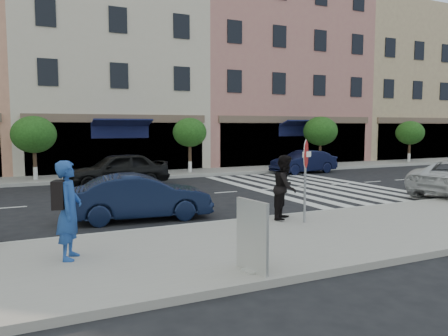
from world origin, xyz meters
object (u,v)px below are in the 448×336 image
at_px(car_far_right, 304,162).
at_px(stop_sign, 306,162).
at_px(photographer, 69,210).
at_px(poster_board, 252,237).
at_px(walker, 285,187).
at_px(car_far_mid, 117,170).
at_px(car_near_mid, 141,197).

bearing_deg(car_far_right, stop_sign, -40.12).
xyz_separation_m(photographer, poster_board, (2.85, -2.18, -0.34)).
relative_size(photographer, poster_board, 1.49).
height_order(walker, car_far_mid, walker).
height_order(stop_sign, car_near_mid, stop_sign).
height_order(walker, car_near_mid, walker).
xyz_separation_m(walker, car_far_mid, (-2.68, 9.60, -0.27)).
xyz_separation_m(photographer, car_far_mid, (3.14, 10.92, -0.34)).
distance_m(stop_sign, car_near_mid, 4.85).
bearing_deg(poster_board, stop_sign, 32.44).
relative_size(car_far_mid, car_far_right, 1.13).
xyz_separation_m(car_near_mid, car_far_mid, (0.81, 7.30, 0.11)).
relative_size(photographer, car_far_right, 0.48).
bearing_deg(car_far_right, poster_board, -43.11).
height_order(poster_board, car_far_mid, car_far_mid).
bearing_deg(car_far_right, walker, -42.43).
xyz_separation_m(photographer, car_far_right, (14.06, 12.01, -0.45)).
height_order(stop_sign, walker, stop_sign).
relative_size(car_near_mid, car_far_right, 1.01).
bearing_deg(stop_sign, car_near_mid, 117.70).
distance_m(photographer, car_near_mid, 4.33).
bearing_deg(car_far_right, photographer, -54.30).
bearing_deg(car_near_mid, stop_sign, -122.50).
relative_size(photographer, car_far_mid, 0.42).
height_order(photographer, walker, photographer).
bearing_deg(walker, car_near_mid, 103.37).
relative_size(stop_sign, poster_board, 1.73).
bearing_deg(photographer, stop_sign, -63.94).
relative_size(photographer, walker, 1.08).
distance_m(car_near_mid, car_far_right, 14.42).
bearing_deg(car_near_mid, car_far_right, -48.72).
height_order(poster_board, car_far_right, poster_board).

